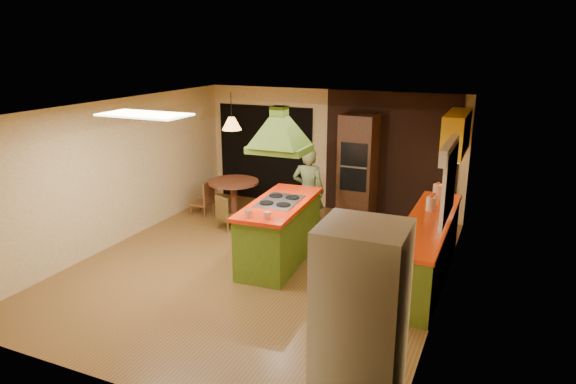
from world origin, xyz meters
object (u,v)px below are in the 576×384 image
at_px(refrigerator, 360,322).
at_px(canister_large, 438,191).
at_px(man, 308,191).
at_px(wall_oven, 358,166).
at_px(kitchen_island, 280,231).
at_px(dining_table, 234,192).

xyz_separation_m(refrigerator, canister_large, (0.07, 4.36, 0.09)).
height_order(man, wall_oven, wall_oven).
bearing_deg(canister_large, refrigerator, -90.93).
bearing_deg(wall_oven, man, -109.72).
distance_m(man, canister_large, 2.27).
xyz_separation_m(kitchen_island, man, (-0.05, 1.36, 0.30)).
height_order(dining_table, canister_large, canister_large).
height_order(man, dining_table, man).
bearing_deg(refrigerator, man, 116.15).
xyz_separation_m(refrigerator, wall_oven, (-1.64, 5.54, 0.09)).
bearing_deg(kitchen_island, dining_table, 133.65).
bearing_deg(dining_table, man, -8.63).
distance_m(refrigerator, dining_table, 5.96).
xyz_separation_m(kitchen_island, dining_table, (-1.76, 1.62, 0.02)).
distance_m(wall_oven, canister_large, 2.08).
bearing_deg(kitchen_island, refrigerator, -57.06).
xyz_separation_m(man, wall_oven, (0.54, 1.30, 0.23)).
distance_m(refrigerator, canister_large, 4.36).
distance_m(wall_oven, dining_table, 2.53).
xyz_separation_m(dining_table, canister_large, (3.96, -0.14, 0.51)).
bearing_deg(dining_table, refrigerator, -49.13).
bearing_deg(kitchen_island, wall_oven, 75.94).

